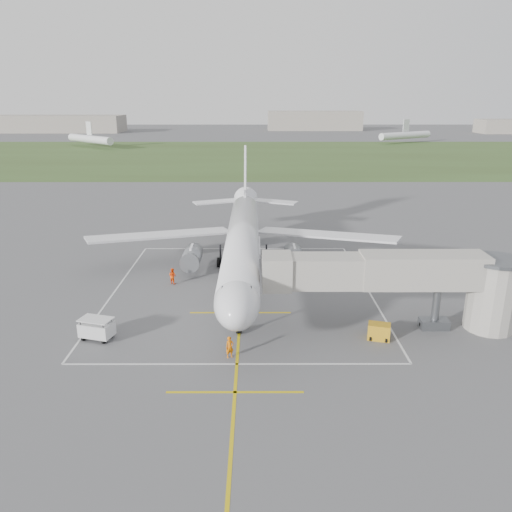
{
  "coord_description": "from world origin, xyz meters",
  "views": [
    {
      "loc": [
        1.46,
        -55.41,
        20.38
      ],
      "look_at": [
        1.57,
        -4.0,
        4.0
      ],
      "focal_mm": 35.0,
      "sensor_mm": 36.0,
      "label": 1
    }
  ],
  "objects_px": {
    "airliner": "(243,241)",
    "jet_bridge": "(414,280)",
    "gpu_unit": "(379,332)",
    "baggage_cart": "(97,329)",
    "ramp_worker_wing": "(173,276)",
    "ramp_worker_nose": "(230,347)"
  },
  "relations": [
    {
      "from": "airliner",
      "to": "ramp_worker_nose",
      "type": "xyz_separation_m",
      "value": [
        -0.61,
        -19.64,
        -3.47
      ]
    },
    {
      "from": "gpu_unit",
      "to": "baggage_cart",
      "type": "relative_size",
      "value": 0.69
    },
    {
      "from": "ramp_worker_nose",
      "to": "ramp_worker_wing",
      "type": "xyz_separation_m",
      "value": [
        -7.36,
        17.04,
        0.0
      ]
    },
    {
      "from": "gpu_unit",
      "to": "ramp_worker_nose",
      "type": "height_order",
      "value": "ramp_worker_nose"
    },
    {
      "from": "airliner",
      "to": "jet_bridge",
      "type": "distance_m",
      "value": 21.22
    },
    {
      "from": "airliner",
      "to": "baggage_cart",
      "type": "height_order",
      "value": "airliner"
    },
    {
      "from": "ramp_worker_nose",
      "to": "gpu_unit",
      "type": "bearing_deg",
      "value": -7.69
    },
    {
      "from": "jet_bridge",
      "to": "baggage_cart",
      "type": "relative_size",
      "value": 7.4
    },
    {
      "from": "jet_bridge",
      "to": "ramp_worker_wing",
      "type": "relative_size",
      "value": 12.62
    },
    {
      "from": "baggage_cart",
      "to": "ramp_worker_nose",
      "type": "xyz_separation_m",
      "value": [
        11.86,
        -3.29,
        -0.08
      ]
    },
    {
      "from": "baggage_cart",
      "to": "ramp_worker_nose",
      "type": "distance_m",
      "value": 12.31
    },
    {
      "from": "jet_bridge",
      "to": "gpu_unit",
      "type": "xyz_separation_m",
      "value": [
        -3.34,
        -2.15,
        -4.04
      ]
    },
    {
      "from": "gpu_unit",
      "to": "ramp_worker_nose",
      "type": "bearing_deg",
      "value": -150.91
    },
    {
      "from": "ramp_worker_nose",
      "to": "jet_bridge",
      "type": "bearing_deg",
      "value": -3.43
    },
    {
      "from": "gpu_unit",
      "to": "airliner",
      "type": "bearing_deg",
      "value": 142.12
    },
    {
      "from": "airliner",
      "to": "jet_bridge",
      "type": "bearing_deg",
      "value": -42.19
    },
    {
      "from": "jet_bridge",
      "to": "gpu_unit",
      "type": "relative_size",
      "value": 10.75
    },
    {
      "from": "baggage_cart",
      "to": "ramp_worker_wing",
      "type": "height_order",
      "value": "baggage_cart"
    },
    {
      "from": "jet_bridge",
      "to": "gpu_unit",
      "type": "bearing_deg",
      "value": -147.24
    },
    {
      "from": "airliner",
      "to": "jet_bridge",
      "type": "height_order",
      "value": "airliner"
    },
    {
      "from": "baggage_cart",
      "to": "ramp_worker_wing",
      "type": "distance_m",
      "value": 14.47
    },
    {
      "from": "baggage_cart",
      "to": "ramp_worker_nose",
      "type": "height_order",
      "value": "baggage_cart"
    }
  ]
}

